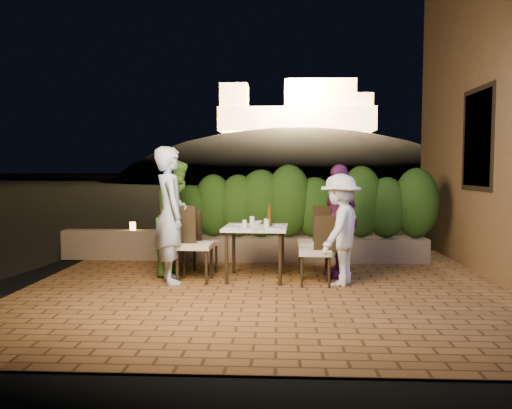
# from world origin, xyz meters

# --- Properties ---
(ground) EXTENTS (400.00, 400.00, 0.00)m
(ground) POSITION_xyz_m (0.00, 0.00, -0.02)
(ground) COLOR black
(ground) RESTS_ON ground
(terrace_floor) EXTENTS (7.00, 6.00, 0.15)m
(terrace_floor) POSITION_xyz_m (0.00, 0.50, -0.07)
(terrace_floor) COLOR brown
(terrace_floor) RESTS_ON ground
(window_pane) EXTENTS (0.08, 1.00, 1.40)m
(window_pane) POSITION_xyz_m (2.82, 1.50, 2.00)
(window_pane) COLOR black
(window_pane) RESTS_ON building_wall
(window_frame) EXTENTS (0.06, 1.15, 1.55)m
(window_frame) POSITION_xyz_m (2.81, 1.50, 2.00)
(window_frame) COLOR black
(window_frame) RESTS_ON building_wall
(planter) EXTENTS (4.20, 0.55, 0.40)m
(planter) POSITION_xyz_m (0.20, 2.30, 0.20)
(planter) COLOR #77634B
(planter) RESTS_ON ground
(hedge) EXTENTS (4.00, 0.70, 1.10)m
(hedge) POSITION_xyz_m (0.20, 2.30, 0.95)
(hedge) COLOR #214312
(hedge) RESTS_ON planter
(parapet) EXTENTS (2.20, 0.30, 0.50)m
(parapet) POSITION_xyz_m (-2.80, 2.30, 0.25)
(parapet) COLOR #77634B
(parapet) RESTS_ON ground
(hill) EXTENTS (52.00, 40.00, 22.00)m
(hill) POSITION_xyz_m (2.00, 60.00, -4.00)
(hill) COLOR black
(hill) RESTS_ON ground
(fortress) EXTENTS (26.00, 8.00, 8.00)m
(fortress) POSITION_xyz_m (2.00, 60.00, 10.50)
(fortress) COLOR #FFCC7A
(fortress) RESTS_ON hill
(dining_table) EXTENTS (0.91, 0.91, 0.75)m
(dining_table) POSITION_xyz_m (-0.50, 0.81, 0.38)
(dining_table) COLOR white
(dining_table) RESTS_ON ground
(plate_nw) EXTENTS (0.21, 0.21, 0.01)m
(plate_nw) POSITION_xyz_m (-0.82, 0.60, 0.76)
(plate_nw) COLOR white
(plate_nw) RESTS_ON dining_table
(plate_sw) EXTENTS (0.20, 0.20, 0.01)m
(plate_sw) POSITION_xyz_m (-0.74, 1.04, 0.76)
(plate_sw) COLOR white
(plate_sw) RESTS_ON dining_table
(plate_ne) EXTENTS (0.21, 0.21, 0.01)m
(plate_ne) POSITION_xyz_m (-0.24, 0.55, 0.76)
(plate_ne) COLOR white
(plate_ne) RESTS_ON dining_table
(plate_se) EXTENTS (0.22, 0.22, 0.01)m
(plate_se) POSITION_xyz_m (-0.22, 1.03, 0.76)
(plate_se) COLOR white
(plate_se) RESTS_ON dining_table
(plate_centre) EXTENTS (0.21, 0.21, 0.01)m
(plate_centre) POSITION_xyz_m (-0.48, 0.82, 0.76)
(plate_centre) COLOR white
(plate_centre) RESTS_ON dining_table
(plate_front) EXTENTS (0.20, 0.20, 0.01)m
(plate_front) POSITION_xyz_m (-0.47, 0.45, 0.76)
(plate_front) COLOR white
(plate_front) RESTS_ON dining_table
(glass_nw) EXTENTS (0.06, 0.06, 0.11)m
(glass_nw) POSITION_xyz_m (-0.64, 0.65, 0.80)
(glass_nw) COLOR silver
(glass_nw) RESTS_ON dining_table
(glass_sw) EXTENTS (0.07, 0.07, 0.12)m
(glass_sw) POSITION_xyz_m (-0.56, 1.01, 0.81)
(glass_sw) COLOR silver
(glass_sw) RESTS_ON dining_table
(glass_ne) EXTENTS (0.07, 0.07, 0.11)m
(glass_ne) POSITION_xyz_m (-0.34, 0.66, 0.81)
(glass_ne) COLOR silver
(glass_ne) RESTS_ON dining_table
(glass_se) EXTENTS (0.06, 0.06, 0.10)m
(glass_se) POSITION_xyz_m (-0.36, 0.91, 0.80)
(glass_se) COLOR silver
(glass_se) RESTS_ON dining_table
(beer_bottle) EXTENTS (0.06, 0.06, 0.31)m
(beer_bottle) POSITION_xyz_m (-0.30, 0.86, 0.91)
(beer_bottle) COLOR #4D2E0C
(beer_bottle) RESTS_ON dining_table
(bowl) EXTENTS (0.18, 0.18, 0.04)m
(bowl) POSITION_xyz_m (-0.50, 1.08, 0.77)
(bowl) COLOR white
(bowl) RESTS_ON dining_table
(chair_left_front) EXTENTS (0.51, 0.51, 1.05)m
(chair_left_front) POSITION_xyz_m (-1.33, 0.63, 0.53)
(chair_left_front) COLOR black
(chair_left_front) RESTS_ON ground
(chair_left_back) EXTENTS (0.55, 0.55, 0.95)m
(chair_left_back) POSITION_xyz_m (-1.33, 1.10, 0.47)
(chair_left_back) COLOR black
(chair_left_back) RESTS_ON ground
(chair_right_front) EXTENTS (0.45, 0.45, 0.93)m
(chair_right_front) POSITION_xyz_m (0.31, 0.50, 0.47)
(chair_right_front) COLOR black
(chair_right_front) RESTS_ON ground
(chair_right_back) EXTENTS (0.48, 0.48, 1.02)m
(chair_right_back) POSITION_xyz_m (0.34, 1.01, 0.51)
(chair_right_back) COLOR black
(chair_right_back) RESTS_ON ground
(diner_blue) EXTENTS (0.66, 0.79, 1.86)m
(diner_blue) POSITION_xyz_m (-1.65, 0.55, 0.93)
(diner_blue) COLOR #AFC4E1
(diner_blue) RESTS_ON ground
(diner_green) EXTENTS (0.77, 0.91, 1.68)m
(diner_green) POSITION_xyz_m (-1.66, 1.10, 0.84)
(diner_green) COLOR #7CC43D
(diner_green) RESTS_ON ground
(diner_white) EXTENTS (0.93, 1.11, 1.49)m
(diner_white) POSITION_xyz_m (0.65, 0.51, 0.75)
(diner_white) COLOR white
(diner_white) RESTS_ON ground
(diner_purple) EXTENTS (0.69, 1.03, 1.62)m
(diner_purple) POSITION_xyz_m (0.70, 1.07, 0.81)
(diner_purple) COLOR #68225D
(diner_purple) RESTS_ON ground
(parapet_lamp) EXTENTS (0.10, 0.10, 0.14)m
(parapet_lamp) POSITION_xyz_m (-2.69, 2.30, 0.57)
(parapet_lamp) COLOR orange
(parapet_lamp) RESTS_ON parapet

